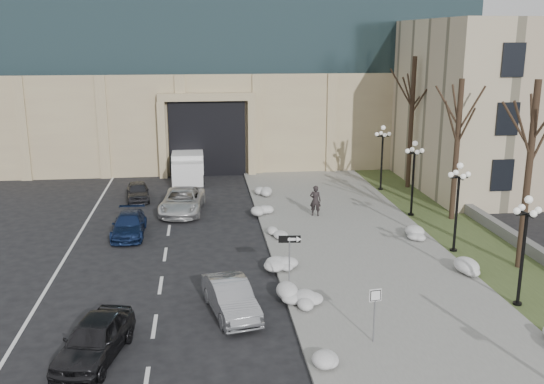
{
  "coord_description": "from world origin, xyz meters",
  "views": [
    {
      "loc": [
        -4.51,
        -15.71,
        10.86
      ],
      "look_at": [
        -1.14,
        12.62,
        3.5
      ],
      "focal_mm": 40.0,
      "sensor_mm": 36.0,
      "label": 1
    }
  ],
  "objects": [
    {
      "name": "snow_clump_j",
      "position": [
        7.32,
        14.46,
        0.3
      ],
      "size": [
        1.1,
        1.6,
        0.36
      ],
      "primitive_type": "ellipsoid",
      "color": "silver",
      "rests_on": "sidewalk"
    },
    {
      "name": "keep_sign",
      "position": [
        1.49,
        3.62,
        1.59
      ],
      "size": [
        0.46,
        0.11,
        2.16
      ],
      "rotation": [
        0.0,
        0.0,
        0.15
      ],
      "color": "slate",
      "rests_on": "ground"
    },
    {
      "name": "car_a",
      "position": [
        -8.36,
        3.79,
        0.74
      ],
      "size": [
        2.71,
        4.62,
        1.48
      ],
      "primitive_type": "imported",
      "rotation": [
        0.0,
        0.0,
        -0.24
      ],
      "color": "black",
      "rests_on": "ground"
    },
    {
      "name": "sidewalk",
      "position": [
        3.5,
        14.0,
        0.06
      ],
      "size": [
        9.0,
        40.0,
        0.12
      ],
      "primitive_type": "cube",
      "color": "gray",
      "rests_on": "ground"
    },
    {
      "name": "grass_strip",
      "position": [
        10.0,
        14.0,
        0.05
      ],
      "size": [
        4.0,
        40.0,
        0.1
      ],
      "primitive_type": "cube",
      "color": "#3E4B25",
      "rests_on": "ground"
    },
    {
      "name": "lamppost_c",
      "position": [
        8.3,
        19.0,
        3.07
      ],
      "size": [
        1.18,
        1.18,
        4.76
      ],
      "color": "black",
      "rests_on": "ground"
    },
    {
      "name": "tree_mid",
      "position": [
        10.5,
        18.0,
        5.5
      ],
      "size": [
        3.2,
        3.2,
        8.5
      ],
      "color": "black",
      "rests_on": "ground"
    },
    {
      "name": "snow_clump_l",
      "position": [
        -0.92,
        7.49,
        0.3
      ],
      "size": [
        1.1,
        1.6,
        0.36
      ],
      "primitive_type": "ellipsoid",
      "color": "silver",
      "rests_on": "sidewalk"
    },
    {
      "name": "snow_clump_e",
      "position": [
        -0.54,
        15.87,
        0.3
      ],
      "size": [
        1.1,
        1.6,
        0.36
      ],
      "primitive_type": "ellipsoid",
      "color": "silver",
      "rests_on": "sidewalk"
    },
    {
      "name": "tree_far",
      "position": [
        10.5,
        26.0,
        6.15
      ],
      "size": [
        3.2,
        3.2,
        9.5
      ],
      "color": "black",
      "rests_on": "ground"
    },
    {
      "name": "snow_clump_b",
      "position": [
        -0.79,
        2.14,
        0.3
      ],
      "size": [
        1.1,
        1.6,
        0.36
      ],
      "primitive_type": "ellipsoid",
      "color": "silver",
      "rests_on": "sidewalk"
    },
    {
      "name": "snow_clump_g",
      "position": [
        -0.32,
        24.77,
        0.3
      ],
      "size": [
        1.1,
        1.6,
        0.36
      ],
      "primitive_type": "ellipsoid",
      "color": "silver",
      "rests_on": "sidewalk"
    },
    {
      "name": "snow_clump_i",
      "position": [
        7.53,
        9.42,
        0.3
      ],
      "size": [
        1.1,
        1.6,
        0.36
      ],
      "primitive_type": "ellipsoid",
      "color": "silver",
      "rests_on": "sidewalk"
    },
    {
      "name": "box_truck",
      "position": [
        -5.57,
        31.2,
        1.05
      ],
      "size": [
        2.45,
        6.83,
        2.17
      ],
      "rotation": [
        0.0,
        0.0,
        0.0
      ],
      "color": "silver",
      "rests_on": "ground"
    },
    {
      "name": "stone_wall",
      "position": [
        12.0,
        16.0,
        0.35
      ],
      "size": [
        0.5,
        30.0,
        0.7
      ],
      "primitive_type": "cube",
      "color": "slate",
      "rests_on": "ground"
    },
    {
      "name": "lamppost_a",
      "position": [
        8.3,
        6.0,
        3.07
      ],
      "size": [
        1.18,
        1.18,
        4.76
      ],
      "color": "black",
      "rests_on": "ground"
    },
    {
      "name": "snow_clump_k",
      "position": [
        -1.0,
        10.63,
        0.3
      ],
      "size": [
        1.1,
        1.6,
        0.36
      ],
      "primitive_type": "ellipsoid",
      "color": "silver",
      "rests_on": "sidewalk"
    },
    {
      "name": "lamppost_d",
      "position": [
        8.3,
        25.5,
        3.07
      ],
      "size": [
        1.18,
        1.18,
        4.76
      ],
      "color": "black",
      "rests_on": "ground"
    },
    {
      "name": "lamppost_b",
      "position": [
        8.3,
        12.5,
        3.07
      ],
      "size": [
        1.18,
        1.18,
        4.76
      ],
      "color": "black",
      "rests_on": "ground"
    },
    {
      "name": "snow_clump_d",
      "position": [
        -0.68,
        11.28,
        0.3
      ],
      "size": [
        1.1,
        1.6,
        0.36
      ],
      "primitive_type": "ellipsoid",
      "color": "silver",
      "rests_on": "sidewalk"
    },
    {
      "name": "snow_clump_c",
      "position": [
        -0.41,
        6.67,
        0.3
      ],
      "size": [
        1.1,
        1.6,
        0.36
      ],
      "primitive_type": "ellipsoid",
      "color": "silver",
      "rests_on": "sidewalk"
    },
    {
      "name": "car_d",
      "position": [
        -5.78,
        21.59,
        0.75
      ],
      "size": [
        3.05,
        5.64,
        1.5
      ],
      "primitive_type": "imported",
      "rotation": [
        0.0,
        0.0,
        -0.11
      ],
      "color": "silver",
      "rests_on": "ground"
    },
    {
      "name": "curb",
      "position": [
        -1.0,
        14.0,
        0.07
      ],
      "size": [
        0.3,
        40.0,
        0.14
      ],
      "primitive_type": "cube",
      "color": "gray",
      "rests_on": "ground"
    },
    {
      "name": "car_e",
      "position": [
        -8.88,
        24.99,
        0.62
      ],
      "size": [
        1.89,
        3.78,
        1.24
      ],
      "primitive_type": "imported",
      "rotation": [
        0.0,
        0.0,
        0.12
      ],
      "color": "#2E2E33",
      "rests_on": "ground"
    },
    {
      "name": "car_c",
      "position": [
        -8.65,
        17.33,
        0.62
      ],
      "size": [
        1.77,
        4.31,
        1.25
      ],
      "primitive_type": "imported",
      "rotation": [
        0.0,
        0.0,
        0.0
      ],
      "color": "navy",
      "rests_on": "ground"
    },
    {
      "name": "car_b",
      "position": [
        -3.5,
        6.74,
        0.7
      ],
      "size": [
        2.35,
        4.46,
        1.4
      ],
      "primitive_type": "imported",
      "rotation": [
        0.0,
        0.0,
        0.22
      ],
      "color": "#939499",
      "rests_on": "ground"
    },
    {
      "name": "pedestrian",
      "position": [
        2.37,
        19.55,
        1.07
      ],
      "size": [
        0.81,
        0.66,
        1.91
      ],
      "primitive_type": "imported",
      "rotation": [
        0.0,
        0.0,
        2.82
      ],
      "color": "black",
      "rests_on": "sidewalk"
    },
    {
      "name": "tree_near",
      "position": [
        10.5,
        10.0,
        5.83
      ],
      "size": [
        3.2,
        3.2,
        9.0
      ],
      "color": "black",
      "rests_on": "ground"
    },
    {
      "name": "snow_clump_f",
      "position": [
        -0.79,
        20.25,
        0.3
      ],
      "size": [
        1.1,
        1.6,
        0.36
      ],
      "primitive_type": "ellipsoid",
      "color": "silver",
      "rests_on": "sidewalk"
    },
    {
      "name": "one_way_sign",
      "position": [
        -0.73,
        8.37,
        2.2
      ],
      "size": [
        0.99,
        0.28,
        2.66
      ],
      "rotation": [
        0.0,
        0.0,
        -0.09
      ],
      "color": "slate",
      "rests_on": "ground"
    }
  ]
}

